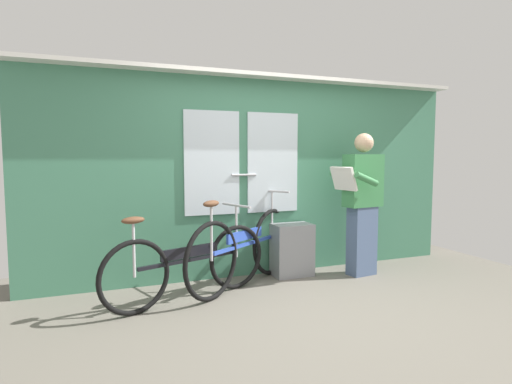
# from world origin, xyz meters

# --- Properties ---
(ground_plane) EXTENTS (5.94, 3.93, 0.04)m
(ground_plane) POSITION_xyz_m (0.00, 0.00, -0.02)
(ground_plane) COLOR #666056
(train_door_wall) EXTENTS (4.94, 0.28, 2.20)m
(train_door_wall) POSITION_xyz_m (-0.01, 1.16, 1.15)
(train_door_wall) COLOR #427F60
(train_door_wall) RESTS_ON ground_plane
(bicycle_near_door) EXTENTS (1.49, 1.05, 0.95)m
(bicycle_near_door) POSITION_xyz_m (-0.31, 0.77, 0.39)
(bicycle_near_door) COLOR black
(bicycle_near_door) RESTS_ON ground_plane
(bicycle_leaning_behind) EXTENTS (1.64, 0.69, 0.85)m
(bicycle_leaning_behind) POSITION_xyz_m (-0.93, 0.54, 0.35)
(bicycle_leaning_behind) COLOR black
(bicycle_leaning_behind) RESTS_ON ground_plane
(passenger_reading_newspaper) EXTENTS (0.58, 0.50, 1.58)m
(passenger_reading_newspaper) POSITION_xyz_m (1.04, 0.69, 0.83)
(passenger_reading_newspaper) COLOR slate
(passenger_reading_newspaper) RESTS_ON ground_plane
(trash_bin_by_wall) EXTENTS (0.44, 0.28, 0.58)m
(trash_bin_by_wall) POSITION_xyz_m (0.31, 0.94, 0.29)
(trash_bin_by_wall) COLOR gray
(trash_bin_by_wall) RESTS_ON ground_plane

